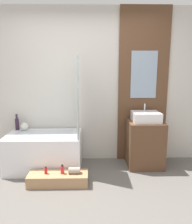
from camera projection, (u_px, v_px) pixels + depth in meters
name	position (u px, v px, depth m)	size (l,w,h in m)	color
ground_plane	(81.00, 214.00, 2.44)	(12.00, 12.00, 0.00)	#605B56
wall_tiled_back	(84.00, 86.00, 3.73)	(4.20, 0.06, 2.60)	beige
wall_wood_accent	(143.00, 86.00, 3.70)	(0.84, 0.04, 2.60)	brown
bathtub	(45.00, 151.00, 3.52)	(1.17, 0.70, 0.58)	white
glass_shower_screen	(78.00, 97.00, 3.28)	(0.01, 0.49, 1.21)	silver
wooden_step_bench	(58.00, 179.00, 3.06)	(0.83, 0.28, 0.16)	#A87F56
vanity_cabinet	(145.00, 144.00, 3.61)	(0.57, 0.52, 0.76)	brown
sink	(146.00, 117.00, 3.52)	(0.44, 0.38, 0.28)	white
vase_tall_dark	(17.00, 123.00, 3.70)	(0.06, 0.06, 0.27)	#2D1E33
vase_round_light	(24.00, 127.00, 3.68)	(0.13, 0.13, 0.13)	silver
bottle_soap_primary	(46.00, 171.00, 3.03)	(0.04, 0.04, 0.10)	red
bottle_soap_secondary	(62.00, 170.00, 3.03)	(0.05, 0.05, 0.13)	red
towel_roll	(74.00, 170.00, 3.04)	(0.09, 0.09, 0.16)	gray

